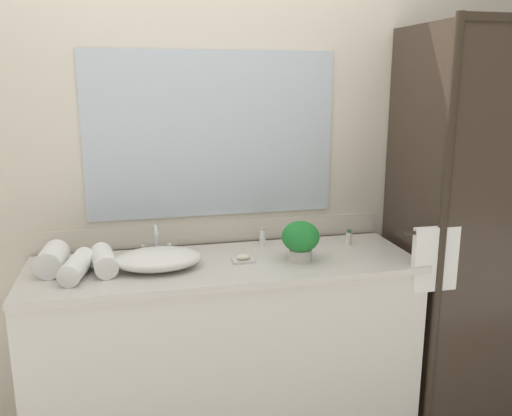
{
  "coord_description": "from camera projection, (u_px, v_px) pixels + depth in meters",
  "views": [
    {
      "loc": [
        -0.4,
        -2.33,
        1.72
      ],
      "look_at": [
        0.15,
        0.0,
        1.15
      ],
      "focal_mm": 37.58,
      "sensor_mm": 36.0,
      "label": 1
    }
  ],
  "objects": [
    {
      "name": "wall_back_with_mirror",
      "position": [
        212.0,
        165.0,
        2.72
      ],
      "size": [
        4.4,
        0.06,
        2.6
      ],
      "color": "beige",
      "rests_on": "ground_plane"
    },
    {
      "name": "vanity_cabinet",
      "position": [
        226.0,
        349.0,
        2.6
      ],
      "size": [
        1.8,
        0.58,
        0.9
      ],
      "color": "silver",
      "rests_on": "ground_plane"
    },
    {
      "name": "shower_enclosure",
      "position": [
        493.0,
        230.0,
        2.57
      ],
      "size": [
        1.2,
        0.59,
        2.0
      ],
      "color": "#2D2319",
      "rests_on": "ground_plane"
    },
    {
      "name": "sink_basin",
      "position": [
        158.0,
        259.0,
        2.4
      ],
      "size": [
        0.39,
        0.28,
        0.09
      ],
      "primitive_type": "ellipsoid",
      "color": "white",
      "rests_on": "vanity_cabinet"
    },
    {
      "name": "faucet",
      "position": [
        156.0,
        246.0,
        2.55
      ],
      "size": [
        0.17,
        0.14,
        0.16
      ],
      "color": "silver",
      "rests_on": "vanity_cabinet"
    },
    {
      "name": "potted_plant",
      "position": [
        301.0,
        239.0,
        2.48
      ],
      "size": [
        0.18,
        0.18,
        0.19
      ],
      "color": "beige",
      "rests_on": "vanity_cabinet"
    },
    {
      "name": "soap_dish",
      "position": [
        243.0,
        259.0,
        2.49
      ],
      "size": [
        0.1,
        0.07,
        0.04
      ],
      "color": "silver",
      "rests_on": "vanity_cabinet"
    },
    {
      "name": "amenity_bottle_body_wash",
      "position": [
        262.0,
        237.0,
        2.72
      ],
      "size": [
        0.03,
        0.03,
        0.1
      ],
      "color": "white",
      "rests_on": "vanity_cabinet"
    },
    {
      "name": "amenity_bottle_lotion",
      "position": [
        349.0,
        238.0,
        2.75
      ],
      "size": [
        0.03,
        0.03,
        0.08
      ],
      "color": "silver",
      "rests_on": "vanity_cabinet"
    },
    {
      "name": "rolled_towel_near_edge",
      "position": [
        52.0,
        259.0,
        2.35
      ],
      "size": [
        0.13,
        0.22,
        0.12
      ],
      "primitive_type": "cylinder",
      "rotation": [
        1.57,
        0.0,
        -0.07
      ],
      "color": "white",
      "rests_on": "vanity_cabinet"
    },
    {
      "name": "rolled_towel_middle",
      "position": [
        77.0,
        267.0,
        2.29
      ],
      "size": [
        0.14,
        0.27,
        0.09
      ],
      "primitive_type": "cylinder",
      "rotation": [
        1.57,
        0.0,
        -0.19
      ],
      "color": "white",
      "rests_on": "vanity_cabinet"
    },
    {
      "name": "rolled_towel_far_edge",
      "position": [
        104.0,
        260.0,
        2.36
      ],
      "size": [
        0.13,
        0.25,
        0.1
      ],
      "primitive_type": "cylinder",
      "rotation": [
        1.57,
        0.0,
        0.14
      ],
      "color": "white",
      "rests_on": "vanity_cabinet"
    }
  ]
}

